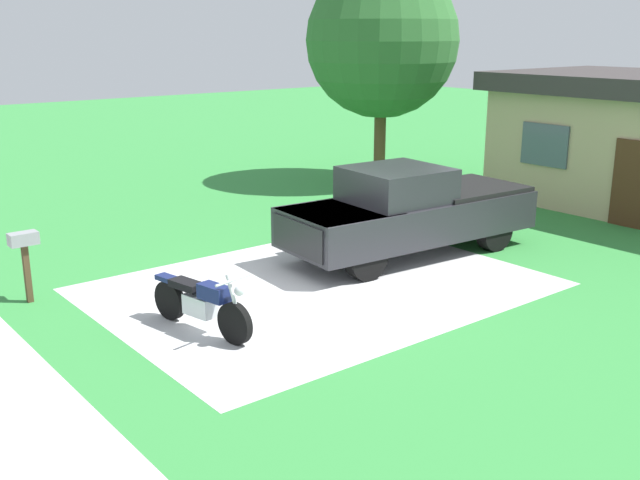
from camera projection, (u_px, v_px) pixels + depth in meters
name	position (u px, v px, depth m)	size (l,w,h in m)	color
ground_plane	(320.00, 287.00, 13.78)	(80.00, 80.00, 0.00)	#33873C
driveway_pad	(320.00, 286.00, 13.78)	(5.90, 7.86, 0.01)	silver
motorcycle	(201.00, 303.00, 11.61)	(2.19, 0.78, 1.09)	black
pickup_truck	(412.00, 210.00, 15.56)	(2.41, 5.75, 1.90)	black
mailbox	(24.00, 248.00, 12.74)	(0.26, 0.48, 1.26)	#4C3823
shade_tree	(382.00, 41.00, 22.17)	(4.60, 4.60, 6.60)	brown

